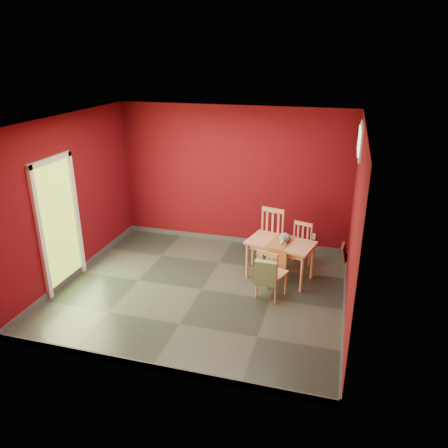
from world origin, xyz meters
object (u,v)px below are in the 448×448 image
(dining_table, at_px, (281,246))
(chair_far_right, at_px, (299,245))
(tote_bag, at_px, (266,273))
(cat, at_px, (285,236))
(picture_frame, at_px, (344,254))
(chair_far_left, at_px, (269,236))
(chair_near, at_px, (271,273))

(dining_table, relative_size, chair_far_right, 1.48)
(tote_bag, relative_size, cat, 1.28)
(cat, relative_size, picture_frame, 1.00)
(chair_far_left, distance_m, picture_frame, 1.41)
(dining_table, distance_m, picture_frame, 1.42)
(chair_near, xyz_separation_m, cat, (0.10, 0.69, 0.34))
(cat, distance_m, picture_frame, 1.42)
(chair_far_right, height_order, picture_frame, chair_far_right)
(chair_far_left, distance_m, tote_bag, 1.43)
(dining_table, distance_m, chair_far_right, 0.63)
(chair_near, height_order, tote_bag, chair_near)
(chair_far_left, height_order, cat, chair_far_left)
(chair_near, distance_m, tote_bag, 0.22)
(chair_near, bearing_deg, tote_bag, -101.97)
(dining_table, xyz_separation_m, picture_frame, (1.04, 0.87, -0.41))
(chair_near, bearing_deg, dining_table, 86.04)
(chair_far_left, xyz_separation_m, chair_far_right, (0.55, -0.02, -0.10))
(chair_far_left, xyz_separation_m, tote_bag, (0.21, -1.42, 0.00))
(chair_far_right, xyz_separation_m, picture_frame, (0.78, 0.32, -0.23))
(cat, bearing_deg, chair_far_right, 82.75)
(chair_far_left, distance_m, chair_far_right, 0.56)
(dining_table, xyz_separation_m, tote_bag, (-0.09, -0.85, -0.07))
(tote_bag, bearing_deg, dining_table, 84.14)
(dining_table, xyz_separation_m, chair_far_right, (0.26, 0.55, -0.18))
(picture_frame, bearing_deg, cat, -139.87)
(chair_far_right, distance_m, tote_bag, 1.45)
(dining_table, height_order, chair_near, chair_near)
(chair_near, bearing_deg, picture_frame, 54.44)
(chair_far_left, xyz_separation_m, cat, (0.35, -0.53, 0.25))
(chair_far_left, xyz_separation_m, chair_near, (0.25, -1.22, -0.08))
(chair_far_right, relative_size, chair_near, 0.97)
(tote_bag, bearing_deg, picture_frame, 56.71)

